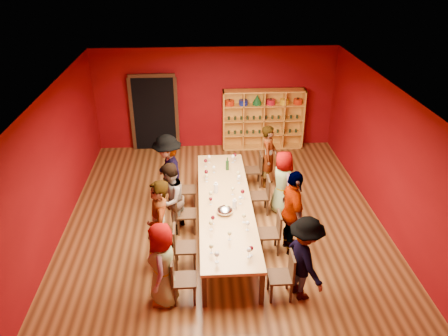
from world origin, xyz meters
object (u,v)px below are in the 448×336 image
at_px(chair_person_left_1, 181,245).
at_px(person_right_1, 293,213).
at_px(chair_person_left_0, 179,277).
at_px(chair_person_left_2, 182,211).
at_px(person_left_1, 160,226).
at_px(person_left_2, 170,199).
at_px(person_right_4, 269,156).
at_px(person_left_0, 163,264).
at_px(chair_person_right_3, 263,193).
at_px(person_right_3, 283,183).
at_px(chair_person_right_1, 273,231).
at_px(chair_person_right_4, 256,168).
at_px(chair_person_right_0, 285,274).
at_px(person_right_0, 305,259).
at_px(person_left_3, 168,172).
at_px(shelving_unit, 263,116).
at_px(wine_bottle, 227,165).
at_px(chair_person_left_3, 183,187).
at_px(tasting_table, 225,204).
at_px(spittoon_bowl, 225,210).

bearing_deg(chair_person_left_1, person_right_1, 9.14).
distance_m(chair_person_left_0, chair_person_left_2, 2.05).
xyz_separation_m(chair_person_left_0, person_left_1, (-0.37, 0.89, 0.44)).
relative_size(person_left_2, person_right_4, 0.99).
height_order(person_left_0, chair_person_right_3, person_left_0).
relative_size(person_left_0, person_right_3, 1.03).
xyz_separation_m(chair_person_right_1, chair_person_right_4, (0.00, 2.71, 0.00)).
relative_size(chair_person_right_0, chair_person_right_4, 1.00).
relative_size(chair_person_left_1, person_right_0, 0.55).
height_order(person_left_3, person_right_0, person_left_3).
bearing_deg(chair_person_left_2, chair_person_right_3, 19.29).
bearing_deg(chair_person_right_1, person_left_2, 158.70).
bearing_deg(person_left_1, person_left_0, -1.83).
xyz_separation_m(shelving_unit, chair_person_right_0, (-0.49, -6.32, -0.49)).
bearing_deg(person_right_3, shelving_unit, -18.35).
height_order(person_right_0, person_right_3, person_right_0).
relative_size(chair_person_right_0, wine_bottle, 2.77).
relative_size(person_right_1, wine_bottle, 5.59).
bearing_deg(chair_person_left_3, person_right_3, -9.59).
bearing_deg(shelving_unit, person_left_3, -129.16).
bearing_deg(person_right_1, person_left_1, 91.58).
bearing_deg(person_left_3, person_left_0, -17.54).
bearing_deg(tasting_table, person_right_1, -30.00).
bearing_deg(chair_person_left_0, person_left_0, 180.00).
height_order(person_left_1, person_right_1, person_left_1).
relative_size(person_left_1, chair_person_left_3, 2.10).
height_order(chair_person_right_1, chair_person_right_4, same).
distance_m(person_right_3, wine_bottle, 1.41).
height_order(chair_person_left_3, chair_person_right_1, same).
distance_m(person_left_0, wine_bottle, 3.66).
height_order(chair_person_right_0, person_right_3, person_right_3).
relative_size(person_left_2, person_left_3, 0.89).
xyz_separation_m(chair_person_left_0, person_right_1, (2.18, 1.24, 0.40)).
relative_size(person_left_1, spittoon_bowl, 5.85).
relative_size(chair_person_right_3, person_right_3, 0.59).
bearing_deg(person_left_0, chair_person_left_2, 174.80).
xyz_separation_m(person_left_0, chair_person_right_0, (2.09, -0.02, -0.29)).
relative_size(person_right_1, person_right_4, 1.10).
distance_m(person_left_1, chair_person_left_2, 1.29).
relative_size(person_left_2, person_right_0, 1.01).
bearing_deg(spittoon_bowl, shelving_unit, 73.28).
xyz_separation_m(person_left_0, chair_person_right_1, (2.09, 1.24, -0.29)).
height_order(chair_person_left_3, person_right_4, person_right_4).
distance_m(chair_person_left_1, person_right_0, 2.35).
xyz_separation_m(chair_person_right_1, spittoon_bowl, (-0.95, 0.28, 0.33)).
bearing_deg(person_left_2, person_right_1, 89.32).
distance_m(chair_person_left_3, chair_person_right_1, 2.58).
height_order(chair_person_left_2, chair_person_right_4, same).
xyz_separation_m(chair_person_left_3, spittoon_bowl, (0.87, -1.54, 0.33)).
height_order(person_left_0, chair_person_left_3, person_left_0).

